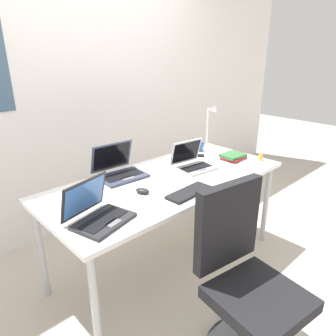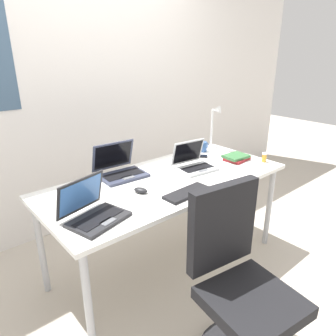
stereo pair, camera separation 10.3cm
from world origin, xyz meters
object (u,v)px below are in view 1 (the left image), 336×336
Objects in this scene: external_keyboard at (189,192)px; coffee_mug at (199,146)px; laptop_center at (98,213)px; book_stack at (233,156)px; cell_phone at (196,156)px; office_chair at (246,292)px; laptop_near_lamp at (119,170)px; laptop_far_corner at (193,163)px; pill_bottle at (261,156)px; desk_lamp at (210,127)px; computer_mouse at (143,191)px.

external_keyboard is 2.92× the size of coffee_mug.
laptop_center reaches higher than external_keyboard.
book_stack is (1.37, 0.09, -0.02)m from laptop_center.
office_chair is at bearing -168.61° from cell_phone.
book_stack is 0.23× the size of office_chair.
laptop_center reaches higher than cell_phone.
cell_phone is at bearing -6.38° from laptop_near_lamp.
laptop_far_corner is 3.94× the size of pill_bottle.
book_stack is at bearing 3.92° from laptop_center.
cell_phone is 1.31m from office_chair.
laptop_center is 3.23× the size of coffee_mug.
cell_phone is (0.60, 0.47, -0.01)m from external_keyboard.
coffee_mug is (0.37, 0.26, 0.00)m from laptop_far_corner.
laptop_center is at bearing -169.30° from laptop_far_corner.
book_stack is (0.17, -0.26, 0.02)m from cell_phone.
desk_lamp is 0.41× the size of office_chair.
laptop_center reaches higher than book_stack.
laptop_center is 0.61m from external_keyboard.
computer_mouse is 0.71× the size of cell_phone.
coffee_mug reaches higher than cell_phone.
book_stack reaches higher than computer_mouse.
office_chair is (-0.90, -0.76, -0.36)m from book_stack.
external_keyboard is 0.30m from computer_mouse.
computer_mouse is 0.85× the size of coffee_mug.
laptop_far_corner reaches higher than book_stack.
laptop_near_lamp is 0.88m from coffee_mug.
laptop_near_lamp reaches higher than external_keyboard.
book_stack reaches higher than external_keyboard.
desk_lamp is 3.54× the size of coffee_mug.
book_stack is at bearing 12.15° from external_keyboard.
laptop_center is 0.38× the size of office_chair.
coffee_mug is (-0.04, 0.35, 0.02)m from book_stack.
coffee_mug reaches higher than book_stack.
laptop_far_corner is 0.98m from laptop_center.
computer_mouse reaches higher than external_keyboard.
computer_mouse is 0.85m from cell_phone.
office_chair reaches higher than coffee_mug.
pill_bottle is 0.35× the size of book_stack.
cell_phone is (0.81, 0.26, -0.01)m from computer_mouse.
laptop_far_corner is 2.29× the size of cell_phone.
laptop_center reaches higher than pill_bottle.
laptop_near_lamp is 0.57m from external_keyboard.
laptop_near_lamp is at bearing 90.65° from office_chair.
laptop_near_lamp is 2.52× the size of cell_phone.
desk_lamp is 1.10× the size of laptop_center.
laptop_far_corner is at bearing -27.33° from laptop_near_lamp.
computer_mouse is (-1.09, -0.34, -0.18)m from desk_lamp.
laptop_far_corner is at bearing -153.29° from desk_lamp.
computer_mouse is at bearing -160.15° from coffee_mug.
computer_mouse is at bearing 179.52° from book_stack.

